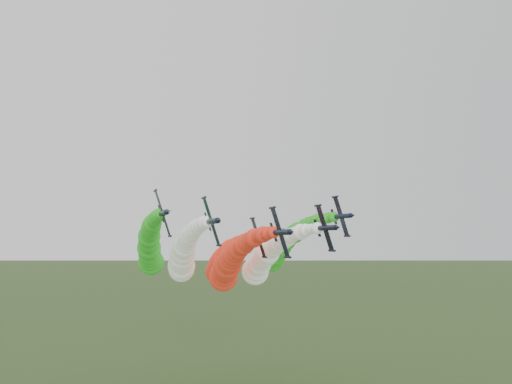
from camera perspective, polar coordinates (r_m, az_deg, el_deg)
jet_lead at (r=124.82m, az=-3.03°, el=-8.28°), size 11.00×63.76×19.79m
jet_inner_left at (r=128.58m, az=-8.28°, el=-7.22°), size 10.68×63.43×19.47m
jet_inner_right at (r=132.38m, az=0.98°, el=-7.70°), size 10.96×63.71×19.75m
jet_outer_left at (r=133.17m, az=-11.99°, el=-6.28°), size 10.74×63.50×19.53m
jet_outer_right at (r=145.62m, az=3.08°, el=-6.33°), size 10.80×63.55×19.59m
jet_trail at (r=146.92m, az=-3.90°, el=-8.02°), size 10.27×63.02×19.06m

